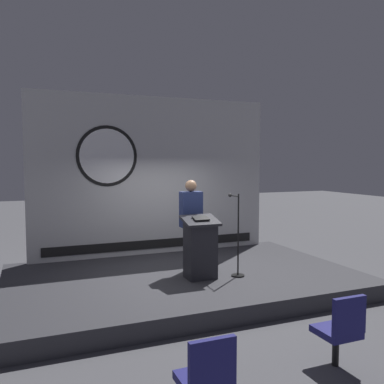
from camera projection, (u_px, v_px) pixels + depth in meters
name	position (u px, v px, depth m)	size (l,w,h in m)	color
ground_plane	(183.00, 289.00, 7.73)	(40.00, 40.00, 0.00)	#4C4C51
stage_platform	(183.00, 281.00, 7.72)	(6.40, 4.00, 0.30)	#333338
banner_display	(153.00, 176.00, 9.27)	(5.50, 0.12, 3.57)	silver
podium	(200.00, 248.00, 7.34)	(0.64, 0.50, 1.14)	#26262B
speaker_person	(191.00, 225.00, 7.76)	(0.40, 0.26, 1.76)	black
microphone_stand	(237.00, 247.00, 7.50)	(0.24, 0.49, 1.52)	black
audience_chair_left	(341.00, 327.00, 4.71)	(0.44, 0.45, 0.89)	black
audience_chair_right	(207.00, 376.00, 3.63)	(0.44, 0.45, 0.89)	black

